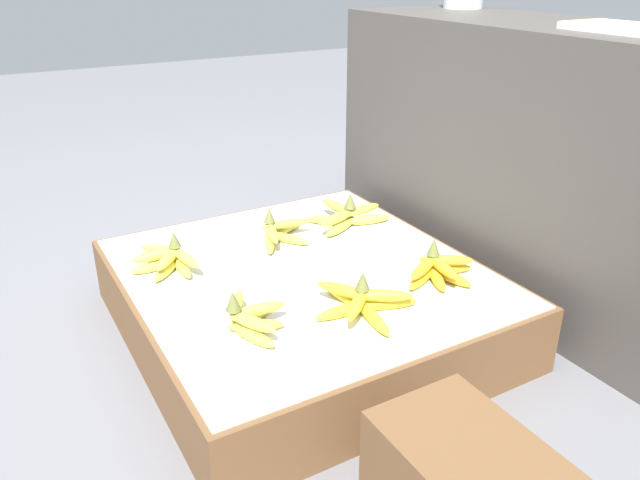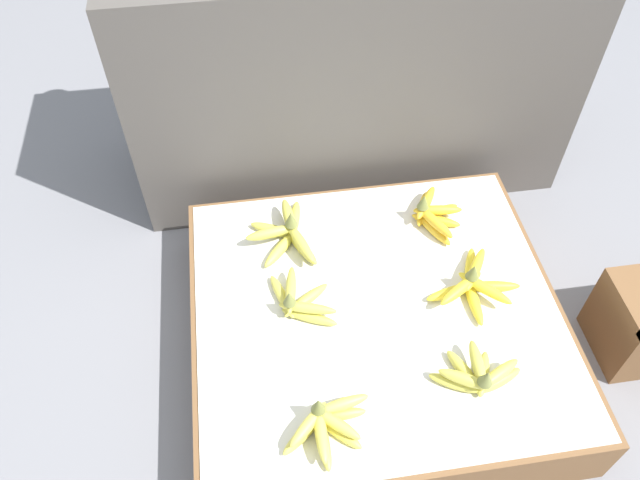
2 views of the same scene
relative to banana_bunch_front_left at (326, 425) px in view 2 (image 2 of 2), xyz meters
name	(u,v)px [view 2 (image 2 of 2)]	position (x,y,z in m)	size (l,w,h in m)	color
ground_plane	(372,345)	(0.19, 0.31, -0.22)	(10.00, 10.00, 0.00)	slate
display_platform	(375,327)	(0.19, 0.31, -0.13)	(0.98, 0.91, 0.19)	brown
back_vendor_table	(351,70)	(0.25, 1.08, 0.18)	(1.39, 0.48, 0.80)	#4C4742
banana_bunch_front_left	(326,425)	(0.00, 0.00, 0.00)	(0.22, 0.16, 0.10)	#DBCC4C
banana_bunch_front_midleft	(478,375)	(0.38, 0.07, 0.00)	(0.24, 0.15, 0.11)	gold
banana_bunch_middle_left	(298,302)	(-0.02, 0.34, 0.00)	(0.17, 0.20, 0.10)	gold
banana_bunch_middle_midleft	(473,284)	(0.45, 0.33, 0.00)	(0.27, 0.26, 0.11)	yellow
banana_bunch_back_left	(287,233)	(-0.02, 0.58, 0.00)	(0.20, 0.27, 0.11)	gold
banana_bunch_back_midleft	(432,214)	(0.41, 0.59, 0.00)	(0.16, 0.23, 0.11)	gold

